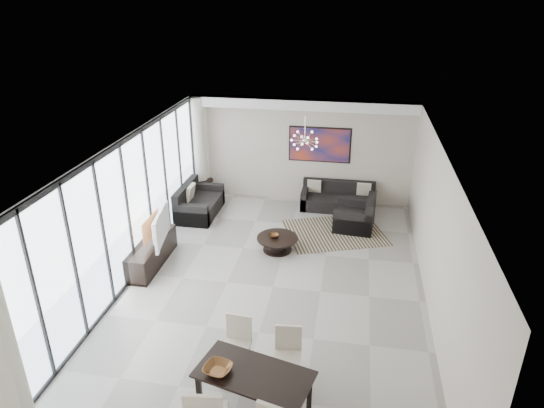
% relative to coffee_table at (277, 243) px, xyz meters
% --- Properties ---
extents(room_shell, '(6.00, 9.00, 2.90)m').
position_rel_coffee_table_xyz_m(room_shell, '(0.62, -1.49, 1.26)').
color(room_shell, '#A8A39B').
rests_on(room_shell, ground).
extents(window_wall, '(0.37, 8.95, 2.90)m').
position_rel_coffee_table_xyz_m(window_wall, '(-2.70, -1.49, 1.28)').
color(window_wall, silver).
rests_on(window_wall, floor).
extents(soffit, '(5.98, 0.40, 0.26)m').
position_rel_coffee_table_xyz_m(soffit, '(0.16, 2.81, 2.58)').
color(soffit, white).
rests_on(soffit, room_shell).
extents(painting, '(1.68, 0.04, 0.98)m').
position_rel_coffee_table_xyz_m(painting, '(0.66, 2.98, 1.46)').
color(painting, '#BB3B1A').
rests_on(painting, room_shell).
extents(chandelier, '(0.66, 0.66, 0.71)m').
position_rel_coffee_table_xyz_m(chandelier, '(0.46, 1.01, 2.16)').
color(chandelier, silver).
rests_on(chandelier, room_shell).
extents(rug, '(2.79, 2.47, 0.01)m').
position_rel_coffee_table_xyz_m(rug, '(1.26, 1.11, -0.18)').
color(rug, black).
rests_on(rug, floor).
extents(coffee_table, '(0.95, 0.95, 0.33)m').
position_rel_coffee_table_xyz_m(coffee_table, '(0.00, 0.00, 0.00)').
color(coffee_table, black).
rests_on(coffee_table, floor).
extents(bowl_coffee, '(0.27, 0.27, 0.07)m').
position_rel_coffee_table_xyz_m(bowl_coffee, '(-0.08, 0.01, 0.18)').
color(bowl_coffee, brown).
rests_on(bowl_coffee, coffee_table).
extents(sofa_main, '(1.97, 0.81, 0.72)m').
position_rel_coffee_table_xyz_m(sofa_main, '(1.25, 2.57, 0.05)').
color(sofa_main, black).
rests_on(sofa_main, floor).
extents(loveseat, '(0.92, 1.63, 0.81)m').
position_rel_coffee_table_xyz_m(loveseat, '(-2.39, 1.56, 0.09)').
color(loveseat, black).
rests_on(loveseat, floor).
extents(armchair, '(1.04, 1.09, 0.84)m').
position_rel_coffee_table_xyz_m(armchair, '(1.75, 1.47, 0.10)').
color(armchair, black).
rests_on(armchair, floor).
extents(side_table, '(0.40, 0.40, 0.56)m').
position_rel_coffee_table_xyz_m(side_table, '(-2.49, 2.66, 0.19)').
color(side_table, black).
rests_on(side_table, floor).
extents(tv_console, '(0.50, 1.79, 0.56)m').
position_rel_coffee_table_xyz_m(tv_console, '(-2.60, -1.07, 0.09)').
color(tv_console, black).
rests_on(tv_console, floor).
extents(television, '(0.35, 1.21, 0.69)m').
position_rel_coffee_table_xyz_m(television, '(-2.44, -1.03, 0.72)').
color(television, gray).
rests_on(television, tv_console).
extents(dining_table, '(1.76, 1.18, 0.67)m').
position_rel_coffee_table_xyz_m(dining_table, '(0.43, -4.59, 0.40)').
color(dining_table, black).
rests_on(dining_table, floor).
extents(dining_chair_nw, '(0.44, 0.44, 0.90)m').
position_rel_coffee_table_xyz_m(dining_chair_nw, '(-0.02, -3.74, 0.33)').
color(dining_chair_nw, beige).
rests_on(dining_chair_nw, floor).
extents(dining_chair_ne, '(0.45, 0.45, 0.89)m').
position_rel_coffee_table_xyz_m(dining_chair_ne, '(0.80, -3.85, 0.32)').
color(dining_chair_ne, beige).
rests_on(dining_chair_ne, floor).
extents(bowl_dining, '(0.47, 0.47, 0.09)m').
position_rel_coffee_table_xyz_m(bowl_dining, '(-0.07, -4.65, 0.53)').
color(bowl_dining, brown).
rests_on(bowl_dining, dining_table).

